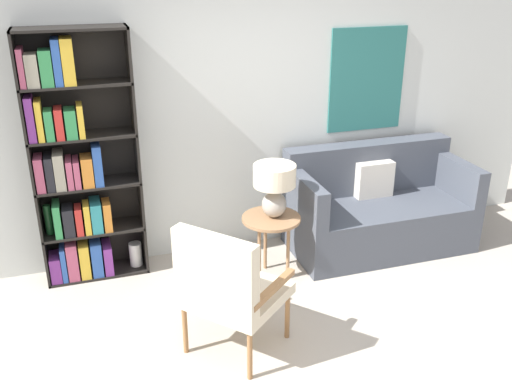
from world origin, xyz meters
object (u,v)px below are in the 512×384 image
Objects in this scene: bookshelf at (76,170)px; couch at (377,210)px; table_lamp at (274,184)px; armchair at (227,285)px; side_table at (271,224)px.

couch is at bearing -5.14° from bookshelf.
armchair is at bearing -126.00° from table_lamp.
armchair is 2.15m from couch.
table_lamp is (0.03, 0.01, 0.36)m from side_table.
bookshelf reaches higher than side_table.
armchair is 1.09m from side_table.
couch is (2.66, -0.24, -0.62)m from bookshelf.
couch is 1.20m from side_table.
table_lamp is (-1.14, -0.27, 0.51)m from couch.
table_lamp is at bearing 14.92° from side_table.
side_table is at bearing -18.99° from bookshelf.
table_lamp is at bearing -18.43° from bookshelf.
armchair is 1.15m from table_lamp.
side_table is 0.36m from table_lamp.
armchair is at bearing -146.85° from couch.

